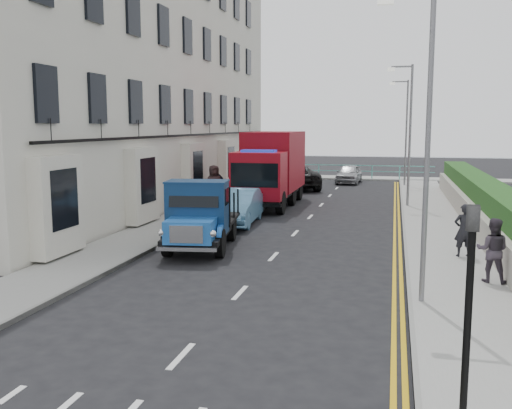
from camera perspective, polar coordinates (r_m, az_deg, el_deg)
name	(u,v)px	position (r m, az deg, el deg)	size (l,w,h in m)	color
ground	(259,273)	(16.09, 0.28, -6.82)	(120.00, 120.00, 0.00)	black
pavement_west	(193,215)	(26.00, -6.30, -1.02)	(2.40, 38.00, 0.12)	gray
pavement_east	(435,224)	(24.53, 17.45, -1.89)	(2.60, 38.00, 0.12)	gray
promenade	(346,178)	(44.46, 8.97, 2.66)	(30.00, 2.50, 0.12)	gray
sea_plane	(366,157)	(75.33, 10.93, 4.72)	(120.00, 120.00, 0.00)	slate
terrace_west	(140,66)	(31.17, -11.52, 13.46)	(6.31, 30.20, 14.25)	beige
garden_east	(486,206)	(24.61, 21.97, -0.10)	(1.45, 28.00, 1.75)	#B2AD9E
seafront_railing	(345,172)	(43.62, 8.89, 3.25)	(13.00, 0.08, 1.11)	#59B2A5
lamp_near	(423,130)	(13.14, 16.32, 7.17)	(1.23, 0.18, 7.00)	slate
lamp_mid	(408,127)	(29.14, 14.93, 7.50)	(1.23, 0.18, 7.00)	slate
lamp_far	(405,126)	(39.13, 14.63, 7.57)	(1.23, 0.18, 7.00)	slate
traffic_signal	(470,283)	(7.96, 20.59, -7.36)	(0.16, 0.20, 3.10)	black
bedford_lorry	(199,219)	(18.61, -5.77, -1.50)	(2.56, 5.05, 2.30)	black
red_lorry	(271,167)	(29.12, 1.55, 3.82)	(2.51, 7.18, 3.75)	black
parked_car_front	(212,210)	(23.39, -4.43, -0.60)	(1.48, 3.69, 1.26)	black
parked_car_mid	(237,207)	(23.68, -1.92, -0.23)	(1.54, 4.43, 1.46)	#568EB8
parked_car_rear	(255,190)	(29.20, -0.08, 1.43)	(2.18, 5.37, 1.56)	#AFAFB4
seafront_car_left	(293,176)	(37.04, 3.74, 2.86)	(2.68, 5.82, 1.62)	black
seafront_car_right	(349,174)	(40.92, 9.28, 3.05)	(1.57, 3.89, 1.33)	#A0A1A5
pedestrian_east_near	(464,230)	(18.44, 20.06, -2.43)	(0.59, 0.39, 1.62)	black
pedestrian_east_far	(492,250)	(15.73, 22.57, -4.24)	(0.80, 0.63, 1.65)	#3C333E
pedestrian_west_near	(216,184)	(29.34, -4.05, 2.04)	(1.12, 0.47, 1.92)	#1A2430
pedestrian_west_far	(214,185)	(28.87, -4.21, 2.00)	(0.97, 0.63, 1.98)	#3C2C2B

